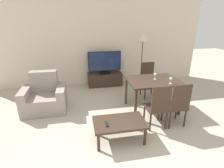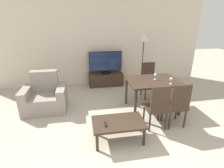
{
  "view_description": "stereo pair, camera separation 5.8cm",
  "coord_description": "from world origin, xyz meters",
  "px_view_note": "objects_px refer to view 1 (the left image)",
  "views": [
    {
      "loc": [
        -0.56,
        -1.74,
        2.06
      ],
      "look_at": [
        0.14,
        1.86,
        0.65
      ],
      "focal_mm": 28.0,
      "sensor_mm": 36.0,
      "label": 1
    },
    {
      "loc": [
        -0.5,
        -1.75,
        2.06
      ],
      "look_at": [
        0.14,
        1.86,
        0.65
      ],
      "focal_mm": 28.0,
      "sensor_mm": 36.0,
      "label": 2
    }
  ],
  "objects_px": {
    "armchair": "(45,98)",
    "tv_stand": "(105,79)",
    "remote_primary": "(107,124)",
    "wine_glass_center": "(155,75)",
    "dining_chair_far": "(148,78)",
    "floor_lamp": "(143,40)",
    "dining_chair_near_right": "(177,103)",
    "coffee_table": "(119,124)",
    "dining_chair_near": "(158,105)",
    "dining_table": "(153,84)",
    "wine_glass_left": "(171,79)",
    "tv": "(105,62)"
  },
  "relations": [
    {
      "from": "coffee_table",
      "to": "remote_primary",
      "type": "distance_m",
      "value": 0.25
    },
    {
      "from": "coffee_table",
      "to": "wine_glass_left",
      "type": "relative_size",
      "value": 6.19
    },
    {
      "from": "tv_stand",
      "to": "dining_chair_near_right",
      "type": "xyz_separation_m",
      "value": [
        1.04,
        -2.49,
        0.3
      ]
    },
    {
      "from": "coffee_table",
      "to": "remote_primary",
      "type": "relative_size",
      "value": 6.02
    },
    {
      "from": "coffee_table",
      "to": "dining_chair_near",
      "type": "relative_size",
      "value": 0.98
    },
    {
      "from": "tv",
      "to": "coffee_table",
      "type": "bearing_deg",
      "value": -93.41
    },
    {
      "from": "coffee_table",
      "to": "remote_primary",
      "type": "xyz_separation_m",
      "value": [
        -0.23,
        -0.05,
        0.06
      ]
    },
    {
      "from": "dining_table",
      "to": "floor_lamp",
      "type": "height_order",
      "value": "floor_lamp"
    },
    {
      "from": "floor_lamp",
      "to": "dining_chair_near_right",
      "type": "bearing_deg",
      "value": -92.16
    },
    {
      "from": "dining_chair_near",
      "to": "wine_glass_center",
      "type": "bearing_deg",
      "value": 71.66
    },
    {
      "from": "wine_glass_center",
      "to": "floor_lamp",
      "type": "bearing_deg",
      "value": 81.32
    },
    {
      "from": "dining_chair_near",
      "to": "remote_primary",
      "type": "relative_size",
      "value": 6.17
    },
    {
      "from": "armchair",
      "to": "tv",
      "type": "distance_m",
      "value": 2.13
    },
    {
      "from": "dining_chair_far",
      "to": "floor_lamp",
      "type": "xyz_separation_m",
      "value": [
        0.09,
        0.79,
        0.93
      ]
    },
    {
      "from": "armchair",
      "to": "dining_chair_near_right",
      "type": "height_order",
      "value": "dining_chair_near_right"
    },
    {
      "from": "dining_chair_near",
      "to": "tv_stand",
      "type": "bearing_deg",
      "value": 104.36
    },
    {
      "from": "armchair",
      "to": "tv_stand",
      "type": "bearing_deg",
      "value": 38.91
    },
    {
      "from": "tv_stand",
      "to": "remote_primary",
      "type": "relative_size",
      "value": 7.11
    },
    {
      "from": "dining_table",
      "to": "wine_glass_center",
      "type": "bearing_deg",
      "value": 25.62
    },
    {
      "from": "dining_chair_near_right",
      "to": "floor_lamp",
      "type": "bearing_deg",
      "value": 87.84
    },
    {
      "from": "dining_chair_near_right",
      "to": "wine_glass_left",
      "type": "distance_m",
      "value": 0.57
    },
    {
      "from": "armchair",
      "to": "wine_glass_center",
      "type": "xyz_separation_m",
      "value": [
        2.51,
        -0.41,
        0.54
      ]
    },
    {
      "from": "dining_chair_near",
      "to": "floor_lamp",
      "type": "bearing_deg",
      "value": 77.97
    },
    {
      "from": "dining_table",
      "to": "dining_chair_far",
      "type": "xyz_separation_m",
      "value": [
        0.2,
        0.75,
        -0.14
      ]
    },
    {
      "from": "remote_primary",
      "to": "wine_glass_center",
      "type": "relative_size",
      "value": 1.03
    },
    {
      "from": "tv_stand",
      "to": "dining_chair_near_right",
      "type": "height_order",
      "value": "dining_chair_near_right"
    },
    {
      "from": "coffee_table",
      "to": "dining_chair_near",
      "type": "height_order",
      "value": "dining_chair_near"
    },
    {
      "from": "armchair",
      "to": "dining_chair_far",
      "type": "xyz_separation_m",
      "value": [
        2.66,
        0.31,
        0.2
      ]
    },
    {
      "from": "tv",
      "to": "dining_chair_near_right",
      "type": "relative_size",
      "value": 1.09
    },
    {
      "from": "tv_stand",
      "to": "coffee_table",
      "type": "xyz_separation_m",
      "value": [
        -0.16,
        -2.7,
        0.13
      ]
    },
    {
      "from": "floor_lamp",
      "to": "wine_glass_center",
      "type": "xyz_separation_m",
      "value": [
        -0.23,
        -1.52,
        -0.59
      ]
    },
    {
      "from": "dining_table",
      "to": "remote_primary",
      "type": "bearing_deg",
      "value": -140.82
    },
    {
      "from": "armchair",
      "to": "remote_primary",
      "type": "relative_size",
      "value": 6.43
    },
    {
      "from": "armchair",
      "to": "dining_chair_near",
      "type": "bearing_deg",
      "value": -27.69
    },
    {
      "from": "wine_glass_left",
      "to": "wine_glass_center",
      "type": "distance_m",
      "value": 0.38
    },
    {
      "from": "wine_glass_left",
      "to": "armchair",
      "type": "bearing_deg",
      "value": 164.96
    },
    {
      "from": "dining_chair_near",
      "to": "floor_lamp",
      "type": "distance_m",
      "value": 2.52
    },
    {
      "from": "tv_stand",
      "to": "dining_chair_far",
      "type": "bearing_deg",
      "value": -43.69
    },
    {
      "from": "coffee_table",
      "to": "dining_table",
      "type": "distance_m",
      "value": 1.42
    },
    {
      "from": "armchair",
      "to": "remote_primary",
      "type": "xyz_separation_m",
      "value": [
        1.22,
        -1.44,
        0.09
      ]
    },
    {
      "from": "floor_lamp",
      "to": "armchair",
      "type": "bearing_deg",
      "value": -158.02
    },
    {
      "from": "coffee_table",
      "to": "wine_glass_center",
      "type": "height_order",
      "value": "wine_glass_center"
    },
    {
      "from": "dining_chair_far",
      "to": "armchair",
      "type": "bearing_deg",
      "value": -173.27
    },
    {
      "from": "tv",
      "to": "floor_lamp",
      "type": "xyz_separation_m",
      "value": [
        1.13,
        -0.2,
        0.68
      ]
    },
    {
      "from": "armchair",
      "to": "dining_table",
      "type": "height_order",
      "value": "armchair"
    },
    {
      "from": "dining_chair_near",
      "to": "wine_glass_left",
      "type": "distance_m",
      "value": 0.73
    },
    {
      "from": "armchair",
      "to": "wine_glass_left",
      "type": "xyz_separation_m",
      "value": [
        2.72,
        -0.73,
        0.54
      ]
    },
    {
      "from": "coffee_table",
      "to": "wine_glass_left",
      "type": "bearing_deg",
      "value": 27.64
    },
    {
      "from": "coffee_table",
      "to": "floor_lamp",
      "type": "distance_m",
      "value": 3.02
    },
    {
      "from": "floor_lamp",
      "to": "wine_glass_left",
      "type": "height_order",
      "value": "floor_lamp"
    }
  ]
}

